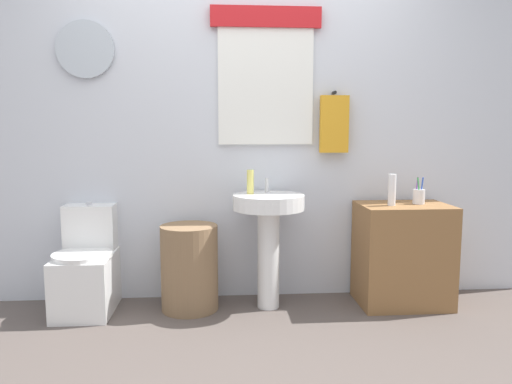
# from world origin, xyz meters

# --- Properties ---
(ground_plane) EXTENTS (8.00, 8.00, 0.00)m
(ground_plane) POSITION_xyz_m (0.00, 0.00, 0.00)
(ground_plane) COLOR #564C47
(back_wall) EXTENTS (4.40, 0.18, 2.60)m
(back_wall) POSITION_xyz_m (0.00, 1.15, 1.31)
(back_wall) COLOR silver
(back_wall) RESTS_ON ground_plane
(toilet) EXTENTS (0.38, 0.51, 0.72)m
(toilet) POSITION_xyz_m (-1.05, 0.88, 0.28)
(toilet) COLOR white
(toilet) RESTS_ON ground_plane
(laundry_hamper) EXTENTS (0.38, 0.38, 0.58)m
(laundry_hamper) POSITION_xyz_m (-0.37, 0.85, 0.29)
(laundry_hamper) COLOR #846647
(laundry_hamper) RESTS_ON ground_plane
(pedestal_sink) EXTENTS (0.48, 0.48, 0.78)m
(pedestal_sink) POSITION_xyz_m (0.17, 0.85, 0.57)
(pedestal_sink) COLOR white
(pedestal_sink) RESTS_ON ground_plane
(faucet) EXTENTS (0.03, 0.03, 0.10)m
(faucet) POSITION_xyz_m (0.17, 0.97, 0.83)
(faucet) COLOR silver
(faucet) RESTS_ON pedestal_sink
(wooden_cabinet) EXTENTS (0.61, 0.44, 0.70)m
(wooden_cabinet) POSITION_xyz_m (1.11, 0.85, 0.35)
(wooden_cabinet) COLOR olive
(wooden_cabinet) RESTS_ON ground_plane
(soap_bottle) EXTENTS (0.05, 0.05, 0.16)m
(soap_bottle) POSITION_xyz_m (0.05, 0.90, 0.86)
(soap_bottle) COLOR #DBD166
(soap_bottle) RESTS_ON pedestal_sink
(lotion_bottle) EXTENTS (0.05, 0.05, 0.21)m
(lotion_bottle) POSITION_xyz_m (1.00, 0.81, 0.81)
(lotion_bottle) COLOR white
(lotion_bottle) RESTS_ON wooden_cabinet
(toothbrush_cup) EXTENTS (0.08, 0.08, 0.19)m
(toothbrush_cup) POSITION_xyz_m (1.21, 0.87, 0.76)
(toothbrush_cup) COLOR silver
(toothbrush_cup) RESTS_ON wooden_cabinet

